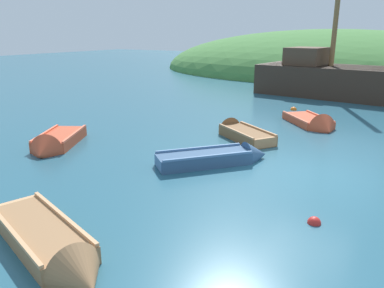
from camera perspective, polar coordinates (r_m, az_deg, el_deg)
name	(u,v)px	position (r m, az deg, el deg)	size (l,w,h in m)	color
ground_plane	(313,174)	(11.53, 17.92, -4.32)	(120.00, 120.00, 0.00)	#285B70
shore_hill	(329,71)	(43.39, 20.06, 10.41)	(36.62, 27.44, 8.51)	#477F3D
sailing_ship	(357,87)	(25.52, 23.74, 7.97)	(15.26, 5.29, 11.56)	#38281E
rowboat_far	(219,159)	(11.84, 4.04, -2.25)	(3.09, 3.33, 0.93)	#335175
rowboat_outer_left	(51,247)	(7.71, -20.52, -14.45)	(3.87, 2.13, 1.00)	#9E7047
rowboat_outer_right	(240,134)	(14.85, 7.27, 1.55)	(3.11, 2.57, 1.01)	brown
rowboat_center	(55,144)	(14.22, -20.03, -0.03)	(2.47, 3.24, 1.13)	#C64C2D
rowboat_near_dock	(314,125)	(17.22, 17.98, 2.81)	(3.03, 3.18, 1.23)	#C64C2D
buoy_red	(314,223)	(8.70, 18.00, -11.34)	(0.29, 0.29, 0.29)	red
buoy_orange	(293,110)	(20.65, 15.12, 5.00)	(0.34, 0.34, 0.34)	orange
buoy_white	(235,126)	(16.64, 6.52, 2.75)	(0.32, 0.32, 0.32)	white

